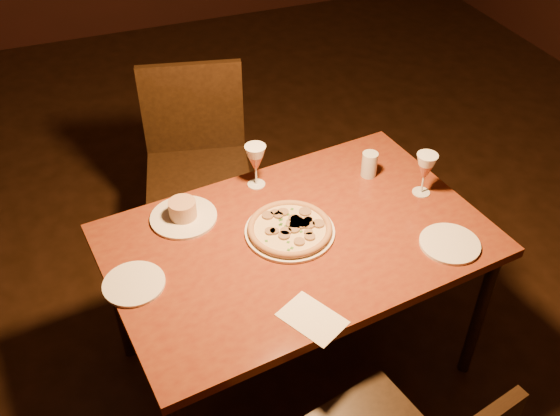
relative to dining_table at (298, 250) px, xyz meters
name	(u,v)px	position (x,y,z in m)	size (l,w,h in m)	color
floor	(283,330)	(0.01, 0.17, -0.66)	(7.00, 7.00, 0.00)	#311C10
dining_table	(298,250)	(0.00, 0.00, 0.00)	(1.44, 1.03, 0.72)	brown
chair_far	(197,161)	(-0.16, 0.83, -0.11)	(0.56, 0.56, 0.97)	black
pizza_plate	(290,229)	(-0.02, 0.03, 0.08)	(0.33, 0.33, 0.04)	white
ramekin_saucer	(183,213)	(-0.36, 0.25, 0.09)	(0.25, 0.25, 0.08)	white
wine_glass_far	(256,166)	(-0.04, 0.34, 0.16)	(0.08, 0.08, 0.18)	#BD684E
wine_glass_right	(424,174)	(0.55, 0.06, 0.15)	(0.08, 0.08, 0.18)	#BD684E
water_tumbler	(369,164)	(0.41, 0.24, 0.12)	(0.06, 0.06, 0.11)	silver
side_plate_left	(134,284)	(-0.60, -0.02, 0.07)	(0.21, 0.21, 0.01)	white
side_plate_near	(450,244)	(0.49, -0.23, 0.07)	(0.21, 0.21, 0.01)	white
menu_card	(312,318)	(-0.10, -0.37, 0.06)	(0.14, 0.20, 0.00)	white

